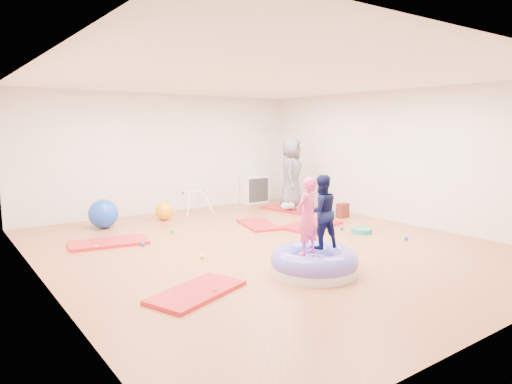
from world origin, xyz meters
TOP-DOWN VIEW (x-y plane):
  - room at (0.00, 0.00)m, footprint 7.01×8.01m
  - gym_mat_front_left at (-2.08, -1.34)m, footprint 1.39×1.03m
  - gym_mat_mid_left at (-2.16, 1.69)m, footprint 1.41×0.87m
  - gym_mat_center_back at (0.84, 1.38)m, footprint 0.86×1.27m
  - gym_mat_right at (1.68, 0.69)m, footprint 1.43×0.89m
  - gym_mat_rear_right at (2.51, 2.37)m, footprint 0.84×1.40m
  - inflatable_cushion at (-0.37, -1.59)m, footprint 1.22×1.22m
  - child_pink at (-0.53, -1.60)m, footprint 0.43×0.32m
  - child_navy at (-0.14, -1.47)m, footprint 0.60×0.52m
  - adult_caregiver at (2.53, 2.34)m, footprint 0.98×0.96m
  - infant at (2.32, 2.20)m, footprint 0.35×0.35m
  - ball_pit_balls at (-0.20, 0.50)m, footprint 4.76×3.39m
  - exercise_ball_blue at (-1.82, 3.04)m, footprint 0.59×0.59m
  - exercise_ball_orange at (-0.47, 3.08)m, footprint 0.40×0.40m
  - infant_play_gym at (0.36, 3.29)m, footprint 0.72×0.68m
  - cube_shelf at (2.49, 3.79)m, footprint 0.73×0.36m
  - balance_disc at (2.07, -0.31)m, footprint 0.40×0.40m
  - backpack at (2.91, 0.98)m, footprint 0.30×0.20m
  - yellow_toy at (-0.58, -1.63)m, footprint 0.21×0.21m

SIDE VIEW (x-z plane):
  - yellow_toy at x=-0.58m, z-range 0.00..0.03m
  - gym_mat_center_back at x=0.84m, z-range 0.00..0.05m
  - gym_mat_front_left at x=-2.08m, z-range 0.00..0.05m
  - gym_mat_mid_left at x=-2.16m, z-range 0.00..0.05m
  - gym_mat_rear_right at x=2.51m, z-range 0.00..0.06m
  - gym_mat_right at x=1.68m, z-range 0.00..0.06m
  - ball_pit_balls at x=-0.20m, z-range 0.00..0.07m
  - balance_disc at x=2.07m, z-range 0.00..0.09m
  - inflatable_cushion at x=-0.37m, z-range -0.04..0.34m
  - infant at x=2.32m, z-range 0.06..0.26m
  - backpack at x=2.91m, z-range 0.00..0.33m
  - exercise_ball_orange at x=-0.47m, z-range 0.00..0.40m
  - exercise_ball_blue at x=-1.82m, z-range 0.00..0.59m
  - cube_shelf at x=2.49m, z-range 0.00..0.73m
  - infant_play_gym at x=0.36m, z-range 0.09..0.64m
  - child_navy at x=-0.14m, z-range 0.35..1.41m
  - child_pink at x=-0.53m, z-range 0.35..1.41m
  - adult_caregiver at x=2.53m, z-range 0.06..1.76m
  - room at x=0.00m, z-range 0.00..2.80m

